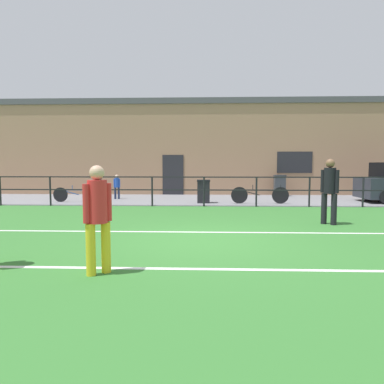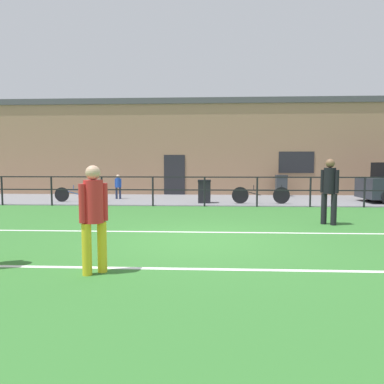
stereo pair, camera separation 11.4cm
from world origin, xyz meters
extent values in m
cube|color=#33702D|center=(0.00, 0.00, -0.02)|extent=(60.00, 44.00, 0.04)
cube|color=white|center=(0.00, 0.84, 0.00)|extent=(36.00, 0.11, 0.00)
cube|color=white|center=(0.00, -2.14, 0.00)|extent=(36.00, 0.11, 0.00)
cube|color=slate|center=(0.00, 8.50, 0.01)|extent=(48.00, 5.00, 0.02)
cylinder|color=black|center=(-8.00, 6.00, 0.57)|extent=(0.07, 0.07, 1.15)
cylinder|color=black|center=(-6.00, 6.00, 0.57)|extent=(0.07, 0.07, 1.15)
cylinder|color=black|center=(-4.00, 6.00, 0.57)|extent=(0.07, 0.07, 1.15)
cylinder|color=black|center=(-2.00, 6.00, 0.57)|extent=(0.07, 0.07, 1.15)
cylinder|color=black|center=(0.00, 6.00, 0.57)|extent=(0.07, 0.07, 1.15)
cylinder|color=black|center=(2.00, 6.00, 0.57)|extent=(0.07, 0.07, 1.15)
cylinder|color=black|center=(4.00, 6.00, 0.57)|extent=(0.07, 0.07, 1.15)
cylinder|color=black|center=(6.00, 6.00, 0.57)|extent=(0.07, 0.07, 1.15)
cube|color=black|center=(0.00, 6.00, 1.13)|extent=(36.00, 0.04, 0.04)
cube|color=black|center=(0.00, 6.00, 0.63)|extent=(36.00, 0.04, 0.04)
cube|color=#A37A5B|center=(0.00, 12.20, 2.37)|extent=(28.00, 2.40, 4.74)
cube|color=#232328|center=(-1.65, 10.98, 1.05)|extent=(1.10, 0.04, 2.10)
cube|color=#232328|center=(4.65, 10.98, 1.71)|extent=(1.80, 0.04, 1.10)
cube|color=#4C4C51|center=(0.00, 12.20, 4.89)|extent=(28.00, 2.56, 0.30)
cylinder|color=black|center=(3.29, 2.16, 0.42)|extent=(0.15, 0.15, 0.84)
cylinder|color=black|center=(3.50, 2.00, 0.42)|extent=(0.15, 0.15, 0.84)
cylinder|color=black|center=(3.39, 2.08, 1.18)|extent=(0.31, 0.31, 0.69)
sphere|color=brown|center=(3.39, 2.08, 1.65)|extent=(0.24, 0.24, 0.24)
cylinder|color=black|center=(3.24, 2.19, 1.16)|extent=(0.11, 0.11, 0.62)
cylinder|color=black|center=(3.54, 1.97, 1.16)|extent=(0.11, 0.11, 0.62)
cylinder|color=gold|center=(-1.43, -2.35, 0.38)|extent=(0.14, 0.14, 0.76)
cylinder|color=gold|center=(-1.60, -2.50, 0.38)|extent=(0.14, 0.14, 0.76)
cylinder|color=red|center=(-1.51, -2.42, 1.08)|extent=(0.28, 0.28, 0.63)
sphere|color=tan|center=(-1.51, -2.42, 1.50)|extent=(0.22, 0.22, 0.22)
cylinder|color=red|center=(-1.39, -2.31, 1.06)|extent=(0.10, 0.10, 0.56)
cylinder|color=red|center=(-1.64, -2.54, 1.06)|extent=(0.10, 0.10, 0.56)
cylinder|color=#232D4C|center=(-3.93, 8.53, 0.29)|extent=(0.10, 0.10, 0.53)
cylinder|color=#232D4C|center=(-4.10, 8.53, 0.29)|extent=(0.10, 0.10, 0.53)
cylinder|color=blue|center=(-4.02, 8.53, 0.77)|extent=(0.20, 0.20, 0.44)
sphere|color=beige|center=(-4.02, 8.53, 1.07)|extent=(0.15, 0.15, 0.15)
cylinder|color=blue|center=(-3.90, 8.53, 0.76)|extent=(0.07, 0.07, 0.39)
cylinder|color=blue|center=(-4.13, 8.54, 0.76)|extent=(0.07, 0.07, 0.39)
cylinder|color=black|center=(7.32, 8.55, 0.32)|extent=(0.60, 0.18, 0.60)
cylinder|color=black|center=(1.44, 6.89, 0.36)|extent=(0.68, 0.04, 0.68)
cylinder|color=black|center=(3.10, 6.89, 0.36)|extent=(0.68, 0.04, 0.68)
cube|color=black|center=(2.27, 6.89, 0.58)|extent=(1.30, 0.04, 0.04)
cube|color=black|center=(1.86, 6.89, 0.47)|extent=(0.81, 0.03, 0.24)
cylinder|color=black|center=(1.98, 6.89, 0.68)|extent=(0.03, 0.03, 0.20)
cylinder|color=black|center=(3.10, 6.89, 0.65)|extent=(0.03, 0.03, 0.28)
cylinder|color=black|center=(-6.10, 7.20, 0.33)|extent=(0.61, 0.04, 0.61)
cylinder|color=black|center=(-4.52, 7.20, 0.33)|extent=(0.61, 0.04, 0.61)
cube|color=#234C99|center=(-5.31, 7.20, 0.53)|extent=(1.24, 0.04, 0.04)
cube|color=#234C99|center=(-5.71, 7.20, 0.43)|extent=(0.78, 0.03, 0.22)
cylinder|color=#234C99|center=(-5.59, 7.20, 0.63)|extent=(0.03, 0.03, 0.20)
cylinder|color=#234C99|center=(-4.52, 7.20, 0.60)|extent=(0.03, 0.03, 0.28)
cube|color=black|center=(-0.02, 7.07, 0.46)|extent=(0.51, 0.43, 0.88)
cube|color=black|center=(-0.02, 7.07, 0.94)|extent=(0.54, 0.46, 0.08)
cube|color=#33383D|center=(3.78, 10.33, 0.51)|extent=(0.53, 0.44, 0.98)
cube|color=#282C30|center=(3.78, 10.33, 1.04)|extent=(0.56, 0.47, 0.08)
camera|label=1|loc=(0.07, -7.51, 1.63)|focal=33.06mm
camera|label=2|loc=(0.19, -7.50, 1.63)|focal=33.06mm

